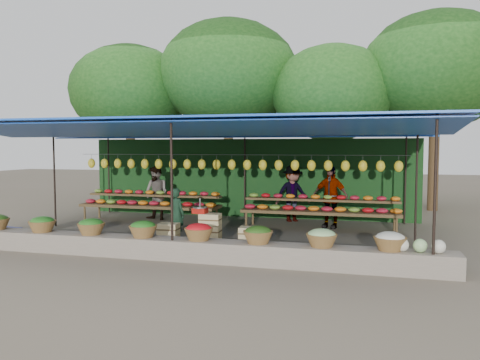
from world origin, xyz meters
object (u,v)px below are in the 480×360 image
(crate_counter, at_px, (209,234))
(weighing_scale, at_px, (200,210))
(vendor_seated, at_px, (177,214))
(blue_crate_back, at_px, (9,234))

(crate_counter, height_order, weighing_scale, weighing_scale)
(crate_counter, distance_m, weighing_scale, 0.58)
(crate_counter, bearing_deg, vendor_seated, 147.99)
(crate_counter, relative_size, vendor_seated, 1.88)
(crate_counter, relative_size, blue_crate_back, 4.76)
(crate_counter, height_order, blue_crate_back, crate_counter)
(blue_crate_back, bearing_deg, crate_counter, 12.22)
(crate_counter, height_order, vendor_seated, vendor_seated)
(vendor_seated, relative_size, blue_crate_back, 2.53)
(blue_crate_back, bearing_deg, vendor_seated, 22.66)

